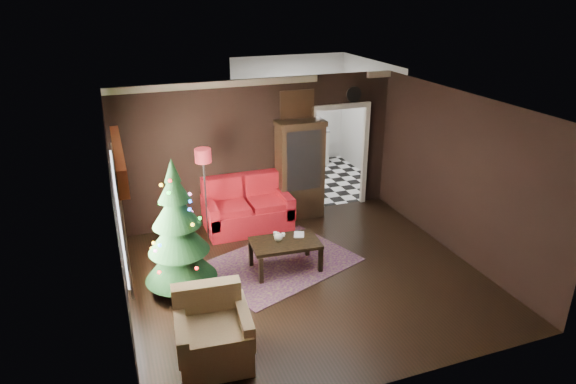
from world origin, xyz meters
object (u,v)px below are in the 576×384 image
object	(u,v)px
floor_lamp	(206,198)
armchair	(213,330)
christmas_tree	(178,230)
curio_cabinet	(300,172)
teapot	(278,237)
wall_clock	(353,94)
coffee_table	(285,255)
loveseat	(248,205)
kitchen_table	(303,172)

from	to	relation	value
floor_lamp	armchair	distance (m)	3.35
christmas_tree	armchair	xyz separation A→B (m)	(0.13, -1.71, -0.59)
curio_cabinet	teapot	world-z (taller)	curio_cabinet
curio_cabinet	wall_clock	xyz separation A→B (m)	(1.20, 0.18, 1.43)
curio_cabinet	armchair	bearing A→B (deg)	-124.97
curio_cabinet	coffee_table	bearing A→B (deg)	-117.59
armchair	coffee_table	world-z (taller)	armchair
curio_cabinet	teapot	size ratio (longest dim) A/B	11.78
loveseat	christmas_tree	world-z (taller)	christmas_tree
kitchen_table	floor_lamp	bearing A→B (deg)	-145.23
wall_clock	kitchen_table	xyz separation A→B (m)	(-0.55, 1.25, -2.00)
armchair	teapot	distance (m)	2.36
curio_cabinet	loveseat	bearing A→B (deg)	-169.17
coffee_table	wall_clock	world-z (taller)	wall_clock
floor_lamp	kitchen_table	world-z (taller)	floor_lamp
armchair	wall_clock	size ratio (longest dim) A/B	2.92
coffee_table	floor_lamp	bearing A→B (deg)	123.33
christmas_tree	wall_clock	xyz separation A→B (m)	(3.90, 2.14, 1.33)
floor_lamp	christmas_tree	size ratio (longest dim) A/B	0.89
armchair	coffee_table	size ratio (longest dim) A/B	0.84
curio_cabinet	teapot	distance (m)	2.16
christmas_tree	loveseat	bearing A→B (deg)	48.37
coffee_table	kitchen_table	distance (m)	3.70
coffee_table	teapot	bearing A→B (deg)	152.53
floor_lamp	wall_clock	bearing A→B (deg)	10.20
loveseat	kitchen_table	size ratio (longest dim) A/B	2.27
wall_clock	floor_lamp	bearing A→B (deg)	-169.80
loveseat	wall_clock	xyz separation A→B (m)	(2.35, 0.40, 1.88)
loveseat	wall_clock	world-z (taller)	wall_clock
loveseat	curio_cabinet	xyz separation A→B (m)	(1.15, 0.22, 0.45)
floor_lamp	wall_clock	xyz separation A→B (m)	(3.17, 0.57, 1.55)
armchair	kitchen_table	world-z (taller)	armchair
curio_cabinet	christmas_tree	world-z (taller)	christmas_tree
teapot	wall_clock	distance (m)	3.54
loveseat	kitchen_table	distance (m)	2.45
teapot	kitchen_table	distance (m)	3.71
armchair	coffee_table	distance (m)	2.39
floor_lamp	christmas_tree	distance (m)	1.74
floor_lamp	armchair	bearing A→B (deg)	-100.26
loveseat	curio_cabinet	bearing A→B (deg)	10.83
coffee_table	teapot	size ratio (longest dim) A/B	6.86
floor_lamp	kitchen_table	size ratio (longest dim) A/B	2.46
floor_lamp	curio_cabinet	bearing A→B (deg)	11.20
armchair	teapot	bearing A→B (deg)	56.33
curio_cabinet	christmas_tree	xyz separation A→B (m)	(-2.70, -1.96, 0.10)
floor_lamp	kitchen_table	xyz separation A→B (m)	(2.62, 1.82, -0.45)
curio_cabinet	wall_clock	distance (m)	1.88
floor_lamp	teapot	size ratio (longest dim) A/B	11.45
christmas_tree	armchair	distance (m)	1.81
wall_clock	kitchen_table	bearing A→B (deg)	113.75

